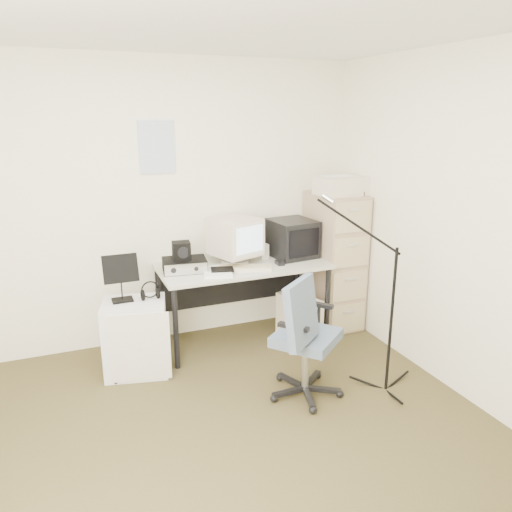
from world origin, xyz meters
name	(u,v)px	position (x,y,z in m)	size (l,w,h in m)	color
floor	(232,450)	(0.00, 0.00, -0.01)	(3.60, 3.60, 0.01)	#3F361E
ceiling	(225,14)	(0.00, 0.00, 2.50)	(3.60, 3.60, 0.01)	white
wall_back	(162,205)	(0.00, 1.80, 1.25)	(3.60, 0.02, 2.50)	silver
wall_front	(478,458)	(0.00, -1.80, 1.25)	(3.60, 0.02, 2.50)	silver
wall_right	(476,231)	(1.80, 0.00, 1.25)	(0.02, 3.60, 2.50)	silver
wall_calendar	(157,147)	(-0.02, 1.79, 1.75)	(0.30, 0.02, 0.44)	white
filing_cabinet	(334,260)	(1.58, 1.48, 0.65)	(0.40, 0.60, 1.30)	gray
printer	(341,186)	(1.58, 1.41, 1.38)	(0.44, 0.30, 0.17)	beige
desk	(243,302)	(0.63, 1.45, 0.36)	(1.50, 0.70, 0.73)	#A7A897
crt_monitor	(235,241)	(0.58, 1.53, 0.93)	(0.37, 0.39, 0.41)	beige
crt_tv	(292,238)	(1.15, 1.53, 0.90)	(0.38, 0.40, 0.34)	black
desk_speaker	(264,251)	(0.87, 1.54, 0.80)	(0.07, 0.07, 0.14)	beige
keyboard	(245,268)	(0.59, 1.30, 0.74)	(0.46, 0.16, 0.03)	beige
mouse	(280,263)	(0.93, 1.32, 0.75)	(0.06, 0.10, 0.03)	black
radio_receiver	(185,265)	(0.10, 1.46, 0.78)	(0.37, 0.26, 0.10)	black
radio_speaker	(181,251)	(0.08, 1.47, 0.91)	(0.15, 0.14, 0.15)	black
papers	(218,272)	(0.34, 1.30, 0.74)	(0.23, 0.32, 0.02)	white
pc_tower	(299,318)	(1.11, 1.27, 0.21)	(0.20, 0.44, 0.41)	beige
office_chair	(306,335)	(0.72, 0.40, 0.48)	(0.55, 0.55, 0.96)	#4E5F70
side_cart	(136,337)	(-0.38, 1.22, 0.30)	(0.49, 0.39, 0.60)	silver
music_stand	(121,277)	(-0.46, 1.28, 0.80)	(0.27, 0.14, 0.39)	black
headphones	(150,293)	(-0.24, 1.24, 0.65)	(0.16, 0.16, 0.03)	black
mic_stand	(393,299)	(1.33, 0.23, 0.73)	(0.02, 0.02, 1.47)	black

